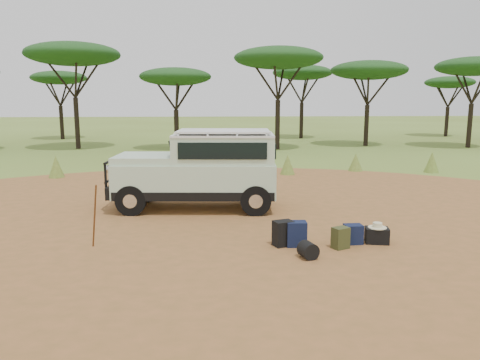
{
  "coord_description": "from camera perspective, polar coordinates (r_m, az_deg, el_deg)",
  "views": [
    {
      "loc": [
        -0.21,
        -9.91,
        3.0
      ],
      "look_at": [
        0.6,
        1.52,
        1.0
      ],
      "focal_mm": 35.0,
      "sensor_mm": 36.0,
      "label": 1
    }
  ],
  "objects": [
    {
      "name": "backpack_olive",
      "position": [
        9.72,
        12.15,
        -6.93
      ],
      "size": [
        0.39,
        0.35,
        0.44
      ],
      "primitive_type": "cube",
      "rotation": [
        0.0,
        0.0,
        0.44
      ],
      "color": "#3D421E",
      "rests_on": "ground"
    },
    {
      "name": "dirt_clearing",
      "position": [
        10.35,
        -2.74,
        -6.93
      ],
      "size": [
        23.0,
        23.0,
        0.01
      ],
      "primitive_type": "cylinder",
      "color": "#985D31",
      "rests_on": "ground"
    },
    {
      "name": "backpack_navy",
      "position": [
        9.71,
        6.89,
        -6.55
      ],
      "size": [
        0.42,
        0.31,
        0.52
      ],
      "primitive_type": "cube",
      "rotation": [
        0.0,
        0.0,
        -0.05
      ],
      "color": "#121638",
      "rests_on": "ground"
    },
    {
      "name": "ground",
      "position": [
        10.36,
        -2.74,
        -6.95
      ],
      "size": [
        140.0,
        140.0,
        0.0
      ],
      "primitive_type": "plane",
      "color": "olive",
      "rests_on": "ground"
    },
    {
      "name": "acacia_treeline",
      "position": [
        29.79,
        -2.27,
        13.49
      ],
      "size": [
        46.7,
        13.2,
        6.26
      ],
      "color": "black",
      "rests_on": "ground"
    },
    {
      "name": "grass_fringe",
      "position": [
        18.76,
        -3.03,
        1.93
      ],
      "size": [
        36.6,
        1.6,
        0.9
      ],
      "color": "olive",
      "rests_on": "ground"
    },
    {
      "name": "safari_hat",
      "position": [
        10.22,
        16.41,
        -5.39
      ],
      "size": [
        0.38,
        0.38,
        0.11
      ],
      "color": "beige",
      "rests_on": "hard_case"
    },
    {
      "name": "walking_staff",
      "position": [
        9.78,
        -17.31,
        -4.29
      ],
      "size": [
        0.26,
        0.41,
        1.36
      ],
      "primitive_type": "cylinder",
      "rotation": [
        0.3,
        0.0,
        0.53
      ],
      "color": "brown",
      "rests_on": "ground"
    },
    {
      "name": "stuff_sack",
      "position": [
        9.06,
        8.3,
        -8.47
      ],
      "size": [
        0.4,
        0.4,
        0.32
      ],
      "primitive_type": "cylinder",
      "rotation": [
        1.57,
        0.0,
        0.28
      ],
      "color": "black",
      "rests_on": "ground"
    },
    {
      "name": "backpack_black",
      "position": [
        9.71,
        5.29,
        -6.51
      ],
      "size": [
        0.46,
        0.39,
        0.53
      ],
      "primitive_type": "cube",
      "rotation": [
        0.0,
        0.0,
        0.32
      ],
      "color": "black",
      "rests_on": "ground"
    },
    {
      "name": "safari_vehicle",
      "position": [
        12.79,
        -4.74,
        1.07
      ],
      "size": [
        4.59,
        2.11,
        2.16
      ],
      "rotation": [
        0.0,
        0.0,
        -0.08
      ],
      "color": "#B8D4B5",
      "rests_on": "ground"
    },
    {
      "name": "hard_case",
      "position": [
        10.28,
        16.35,
        -6.51
      ],
      "size": [
        0.53,
        0.42,
        0.33
      ],
      "primitive_type": "cube",
      "rotation": [
        0.0,
        0.0,
        -0.2
      ],
      "color": "black",
      "rests_on": "ground"
    },
    {
      "name": "duffel_navy",
      "position": [
        10.1,
        13.62,
        -6.45
      ],
      "size": [
        0.38,
        0.29,
        0.41
      ],
      "primitive_type": "cube",
      "rotation": [
        0.0,
        0.0,
        0.05
      ],
      "color": "#121638",
      "rests_on": "ground"
    }
  ]
}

